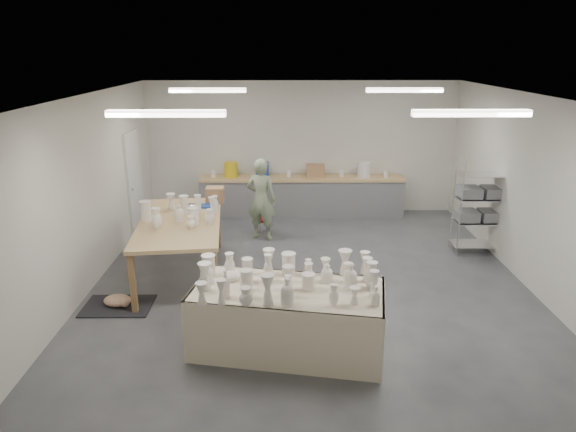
{
  "coord_description": "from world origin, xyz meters",
  "views": [
    {
      "loc": [
        -0.43,
        -7.61,
        3.67
      ],
      "look_at": [
        -0.35,
        0.38,
        1.05
      ],
      "focal_mm": 32.0,
      "sensor_mm": 36.0,
      "label": 1
    }
  ],
  "objects_px": {
    "drying_table": "(288,315)",
    "red_stool": "(262,220)",
    "work_table": "(184,219)",
    "potter": "(261,199)"
  },
  "relations": [
    {
      "from": "drying_table",
      "to": "red_stool",
      "type": "relative_size",
      "value": 5.86
    },
    {
      "from": "drying_table",
      "to": "red_stool",
      "type": "bearing_deg",
      "value": 106.77
    },
    {
      "from": "potter",
      "to": "red_stool",
      "type": "distance_m",
      "value": 0.59
    },
    {
      "from": "work_table",
      "to": "red_stool",
      "type": "xyz_separation_m",
      "value": [
        1.22,
        1.94,
        -0.67
      ]
    },
    {
      "from": "drying_table",
      "to": "work_table",
      "type": "height_order",
      "value": "work_table"
    },
    {
      "from": "potter",
      "to": "drying_table",
      "type": "bearing_deg",
      "value": 114.93
    },
    {
      "from": "drying_table",
      "to": "potter",
      "type": "height_order",
      "value": "potter"
    },
    {
      "from": "drying_table",
      "to": "red_stool",
      "type": "xyz_separation_m",
      "value": [
        -0.48,
        4.27,
        -0.16
      ]
    },
    {
      "from": "red_stool",
      "to": "drying_table",
      "type": "bearing_deg",
      "value": -83.53
    },
    {
      "from": "work_table",
      "to": "red_stool",
      "type": "relative_size",
      "value": 6.33
    }
  ]
}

